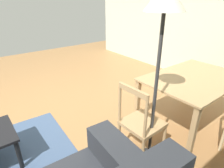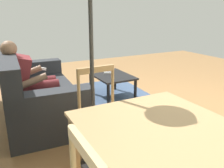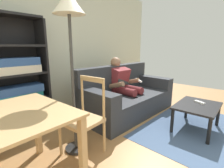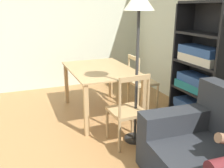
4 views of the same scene
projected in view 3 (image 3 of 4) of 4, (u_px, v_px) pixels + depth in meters
name	position (u px, v px, depth m)	size (l,w,h in m)	color
wall_back	(50.00, 44.00, 3.19)	(6.60, 0.12, 2.73)	beige
couch	(125.00, 96.00, 3.38)	(2.04, 1.07, 0.94)	#282B30
person_lounging	(124.00, 84.00, 3.36)	(0.61, 0.91, 1.10)	maroon
coffee_table	(197.00, 108.00, 2.63)	(0.80, 0.59, 0.41)	black
tv_remote	(200.00, 102.00, 2.71)	(0.05, 0.17, 0.02)	white
bookshelf	(16.00, 85.00, 2.60)	(0.95, 0.36, 1.79)	black
dining_chair_facing_couch	(84.00, 119.00, 2.02)	(0.44, 0.44, 0.95)	tan
area_rug	(195.00, 128.00, 2.71)	(2.00, 1.40, 0.01)	#3D5170
floor_lamp	(69.00, 19.00, 1.82)	(0.36, 0.36, 1.90)	black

